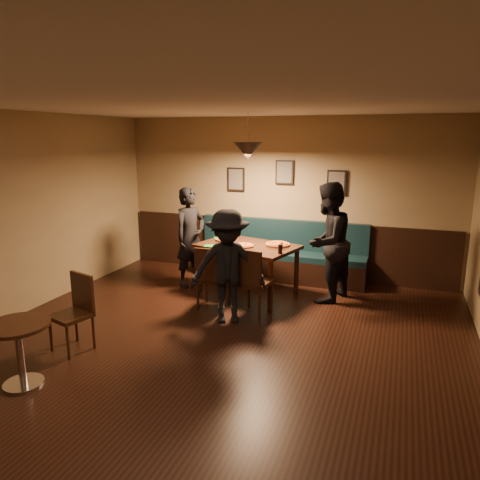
{
  "coord_description": "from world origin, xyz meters",
  "views": [
    {
      "loc": [
        1.97,
        -4.22,
        2.46
      ],
      "look_at": [
        -0.27,
        1.95,
        0.95
      ],
      "focal_mm": 33.82,
      "sensor_mm": 36.0,
      "label": 1
    }
  ],
  "objects_px": {
    "soda_glass": "(280,249)",
    "cafe_chair_far": "(71,314)",
    "tabasco_bottle": "(282,245)",
    "cafe_table": "(20,355)",
    "chair_near_left": "(213,277)",
    "chair_near_right": "(254,281)",
    "diner_right": "(327,243)",
    "booth_bench": "(279,251)",
    "diner_left": "(190,237)",
    "diner_front": "(228,267)",
    "dining_table": "(248,269)"
  },
  "relations": [
    {
      "from": "diner_right",
      "to": "cafe_table",
      "type": "height_order",
      "value": "diner_right"
    },
    {
      "from": "diner_left",
      "to": "soda_glass",
      "type": "xyz_separation_m",
      "value": [
        1.65,
        -0.41,
        0.04
      ]
    },
    {
      "from": "chair_near_right",
      "to": "soda_glass",
      "type": "xyz_separation_m",
      "value": [
        0.25,
        0.46,
        0.38
      ]
    },
    {
      "from": "dining_table",
      "to": "diner_right",
      "type": "height_order",
      "value": "diner_right"
    },
    {
      "from": "chair_near_left",
      "to": "cafe_chair_far",
      "type": "relative_size",
      "value": 1.04
    },
    {
      "from": "diner_front",
      "to": "soda_glass",
      "type": "xyz_separation_m",
      "value": [
        0.5,
        0.81,
        0.09
      ]
    },
    {
      "from": "dining_table",
      "to": "cafe_chair_far",
      "type": "bearing_deg",
      "value": -101.55
    },
    {
      "from": "cafe_table",
      "to": "cafe_chair_far",
      "type": "distance_m",
      "value": 0.82
    },
    {
      "from": "chair_near_left",
      "to": "soda_glass",
      "type": "height_order",
      "value": "chair_near_left"
    },
    {
      "from": "chair_near_left",
      "to": "chair_near_right",
      "type": "xyz_separation_m",
      "value": [
        0.63,
        -0.03,
        0.02
      ]
    },
    {
      "from": "chair_near_left",
      "to": "diner_left",
      "type": "bearing_deg",
      "value": 129.67
    },
    {
      "from": "dining_table",
      "to": "cafe_table",
      "type": "height_order",
      "value": "dining_table"
    },
    {
      "from": "diner_left",
      "to": "soda_glass",
      "type": "relative_size",
      "value": 12.25
    },
    {
      "from": "diner_front",
      "to": "cafe_chair_far",
      "type": "distance_m",
      "value": 2.02
    },
    {
      "from": "tabasco_bottle",
      "to": "cafe_chair_far",
      "type": "height_order",
      "value": "tabasco_bottle"
    },
    {
      "from": "booth_bench",
      "to": "tabasco_bottle",
      "type": "relative_size",
      "value": 25.09
    },
    {
      "from": "booth_bench",
      "to": "tabasco_bottle",
      "type": "bearing_deg",
      "value": -72.79
    },
    {
      "from": "chair_near_right",
      "to": "diner_right",
      "type": "xyz_separation_m",
      "value": [
        0.85,
        0.92,
        0.42
      ]
    },
    {
      "from": "diner_front",
      "to": "cafe_chair_far",
      "type": "height_order",
      "value": "diner_front"
    },
    {
      "from": "diner_front",
      "to": "dining_table",
      "type": "bearing_deg",
      "value": 71.57
    },
    {
      "from": "chair_near_right",
      "to": "diner_left",
      "type": "distance_m",
      "value": 1.68
    },
    {
      "from": "booth_bench",
      "to": "tabasco_bottle",
      "type": "xyz_separation_m",
      "value": [
        0.3,
        -0.98,
        0.36
      ]
    },
    {
      "from": "chair_near_left",
      "to": "tabasco_bottle",
      "type": "height_order",
      "value": "chair_near_left"
    },
    {
      "from": "soda_glass",
      "to": "cafe_chair_far",
      "type": "height_order",
      "value": "soda_glass"
    },
    {
      "from": "diner_right",
      "to": "diner_front",
      "type": "xyz_separation_m",
      "value": [
        -1.1,
        -1.28,
        -0.13
      ]
    },
    {
      "from": "chair_near_left",
      "to": "cafe_chair_far",
      "type": "distance_m",
      "value": 2.08
    },
    {
      "from": "cafe_chair_far",
      "to": "diner_left",
      "type": "bearing_deg",
      "value": -79.39
    },
    {
      "from": "dining_table",
      "to": "tabasco_bottle",
      "type": "bearing_deg",
      "value": 7.2
    },
    {
      "from": "diner_right",
      "to": "cafe_chair_far",
      "type": "relative_size",
      "value": 2.02
    },
    {
      "from": "chair_near_left",
      "to": "cafe_chair_far",
      "type": "bearing_deg",
      "value": -122.58
    },
    {
      "from": "chair_near_right",
      "to": "diner_front",
      "type": "relative_size",
      "value": 0.63
    },
    {
      "from": "diner_left",
      "to": "diner_right",
      "type": "bearing_deg",
      "value": -66.65
    },
    {
      "from": "chair_near_right",
      "to": "cafe_table",
      "type": "distance_m",
      "value": 3.04
    },
    {
      "from": "chair_near_right",
      "to": "diner_right",
      "type": "distance_m",
      "value": 1.32
    },
    {
      "from": "dining_table",
      "to": "diner_left",
      "type": "distance_m",
      "value": 1.12
    },
    {
      "from": "chair_near_right",
      "to": "diner_right",
      "type": "bearing_deg",
      "value": 57.49
    },
    {
      "from": "dining_table",
      "to": "cafe_table",
      "type": "relative_size",
      "value": 2.24
    },
    {
      "from": "chair_near_right",
      "to": "tabasco_bottle",
      "type": "distance_m",
      "value": 0.83
    },
    {
      "from": "diner_left",
      "to": "cafe_chair_far",
      "type": "distance_m",
      "value": 2.68
    },
    {
      "from": "chair_near_left",
      "to": "soda_glass",
      "type": "relative_size",
      "value": 6.94
    },
    {
      "from": "dining_table",
      "to": "diner_right",
      "type": "xyz_separation_m",
      "value": [
        1.22,
        0.12,
        0.51
      ]
    },
    {
      "from": "tabasco_bottle",
      "to": "cafe_table",
      "type": "relative_size",
      "value": 0.18
    },
    {
      "from": "soda_glass",
      "to": "tabasco_bottle",
      "type": "distance_m",
      "value": 0.27
    },
    {
      "from": "diner_left",
      "to": "diner_right",
      "type": "relative_size",
      "value": 0.91
    },
    {
      "from": "diner_right",
      "to": "diner_front",
      "type": "relative_size",
      "value": 1.17
    },
    {
      "from": "soda_glass",
      "to": "cafe_chair_far",
      "type": "relative_size",
      "value": 0.15
    },
    {
      "from": "dining_table",
      "to": "diner_front",
      "type": "relative_size",
      "value": 0.97
    },
    {
      "from": "diner_right",
      "to": "cafe_table",
      "type": "xyz_separation_m",
      "value": [
        -2.46,
        -3.5,
        -0.57
      ]
    },
    {
      "from": "dining_table",
      "to": "cafe_chair_far",
      "type": "height_order",
      "value": "cafe_chair_far"
    },
    {
      "from": "diner_left",
      "to": "chair_near_right",
      "type": "bearing_deg",
      "value": -99.8
    }
  ]
}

